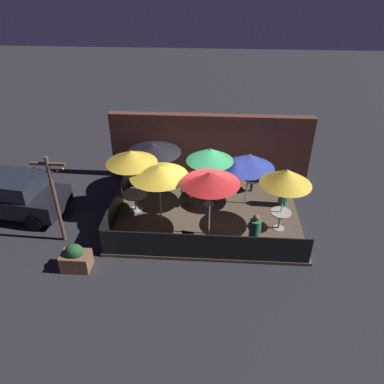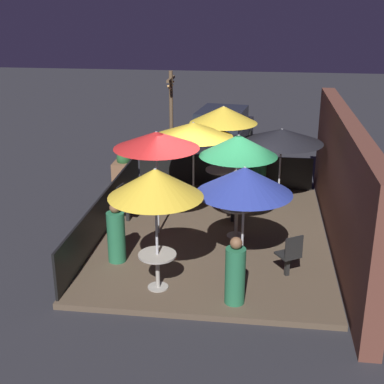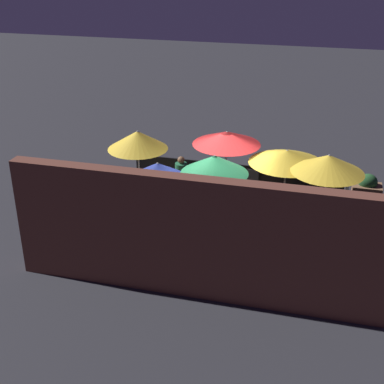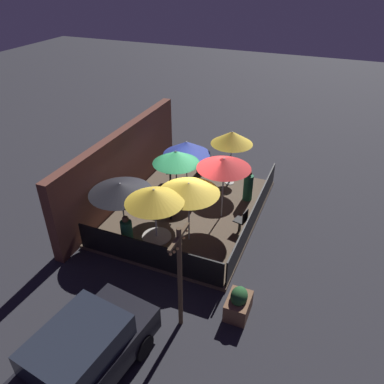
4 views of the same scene
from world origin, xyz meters
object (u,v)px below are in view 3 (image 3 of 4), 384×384
(dining_table_0, at_px, (213,220))
(patio_chair_2, at_px, (135,235))
(patio_umbrella_5, at_px, (300,202))
(patron_0, at_px, (110,210))
(patio_chair_1, at_px, (249,224))
(patron_1, at_px, (326,243))
(patio_umbrella_6, at_px, (158,173))
(dining_table_2, at_px, (321,223))
(dining_table_1, at_px, (140,190))
(patio_umbrella_2, at_px, (328,164))
(patio_umbrella_1, at_px, (138,140))
(patron_2, at_px, (181,178))
(patio_chair_0, at_px, (251,184))
(planter_box, at_px, (367,190))
(patio_umbrella_3, at_px, (227,138))
(patio_umbrella_0, at_px, (215,165))
(patio_umbrella_4, at_px, (287,157))

(dining_table_0, xyz_separation_m, patio_chair_2, (1.79, 1.14, -0.08))
(patio_umbrella_5, relative_size, patron_0, 1.66)
(patio_chair_1, distance_m, patron_1, 2.10)
(patio_umbrella_5, relative_size, patio_umbrella_6, 1.01)
(dining_table_2, height_order, patron_0, patron_0)
(patio_umbrella_6, distance_m, dining_table_1, 2.31)
(patio_umbrella_5, relative_size, patio_chair_1, 2.25)
(patio_umbrella_6, xyz_separation_m, dining_table_0, (-1.45, -0.20, -1.29))
(patio_umbrella_2, xyz_separation_m, dining_table_0, (2.76, 0.54, -1.69))
(patio_umbrella_6, relative_size, dining_table_2, 2.28)
(patio_umbrella_1, distance_m, patio_chair_2, 3.07)
(patron_2, bearing_deg, dining_table_1, -174.09)
(patio_umbrella_5, distance_m, patio_chair_0, 4.35)
(patio_umbrella_1, bearing_deg, patron_0, 77.41)
(patio_chair_1, bearing_deg, planter_box, -140.42)
(patio_umbrella_3, bearing_deg, patio_umbrella_0, 91.80)
(patio_umbrella_0, xyz_separation_m, patio_umbrella_4, (-1.69, -1.22, -0.08))
(patio_umbrella_1, relative_size, patron_2, 1.82)
(patio_umbrella_2, bearing_deg, patio_umbrella_1, -8.69)
(patron_2, bearing_deg, patio_umbrella_3, -62.76)
(patio_chair_2, bearing_deg, patio_umbrella_6, 37.74)
(patio_umbrella_1, relative_size, patron_0, 1.84)
(dining_table_1, relative_size, patron_1, 0.54)
(patio_umbrella_4, bearing_deg, patio_chair_1, 54.18)
(patio_chair_1, height_order, planter_box, patio_chair_1)
(patio_umbrella_0, relative_size, patio_chair_2, 2.64)
(dining_table_0, height_order, patron_2, patron_2)
(planter_box, bearing_deg, dining_table_0, 42.24)
(dining_table_2, height_order, patron_2, patron_2)
(patio_umbrella_5, bearing_deg, patio_umbrella_2, -109.27)
(patron_0, bearing_deg, dining_table_1, -15.59)
(patio_umbrella_4, height_order, dining_table_2, patio_umbrella_4)
(dining_table_0, bearing_deg, patio_umbrella_1, -27.94)
(patron_0, distance_m, patron_1, 5.81)
(patio_chair_0, distance_m, planter_box, 3.61)
(patio_umbrella_4, height_order, planter_box, patio_umbrella_4)
(patron_1, height_order, planter_box, patron_1)
(patio_umbrella_3, height_order, patio_umbrella_4, patio_umbrella_3)
(patio_umbrella_3, relative_size, dining_table_1, 3.39)
(patio_umbrella_2, bearing_deg, patron_0, 6.74)
(patio_umbrella_4, distance_m, patron_1, 2.57)
(patio_umbrella_2, distance_m, patio_chair_2, 5.17)
(planter_box, bearing_deg, dining_table_2, 67.74)
(patio_umbrella_5, bearing_deg, patio_chair_0, -66.30)
(patio_umbrella_0, height_order, patio_umbrella_6, patio_umbrella_0)
(patio_chair_2, bearing_deg, patron_1, -24.54)
(dining_table_0, distance_m, patio_chair_2, 2.13)
(patio_chair_0, distance_m, patron_0, 4.50)
(patio_umbrella_0, xyz_separation_m, dining_table_2, (-2.76, -0.54, -1.59))
(patio_umbrella_5, height_order, patio_chair_2, patio_umbrella_5)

